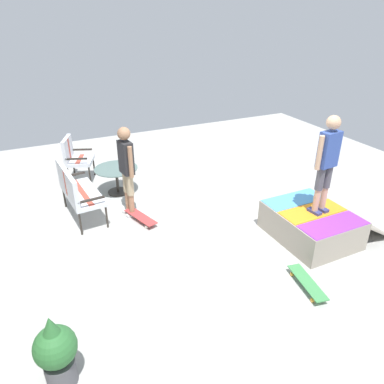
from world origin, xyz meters
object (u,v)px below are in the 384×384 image
Objects in this scene: skate_ramp at (312,224)px; person_watching at (127,166)px; person_skater at (327,159)px; skateboard_spare at (307,282)px; skateboard_by_bench at (141,217)px; potted_plant at (56,351)px; patio_chair_near_house at (74,155)px; patio_table at (117,175)px; patio_bench at (76,189)px.

person_watching is at bearing 51.38° from skate_ramp.
skateboard_spare is (-0.95, 0.96, -1.38)m from person_skater.
skateboard_spare is (-2.75, -1.57, 0.00)m from skateboard_by_bench.
person_skater is at bearing -77.03° from potted_plant.
potted_plant reaches higher than skateboard_spare.
skate_ramp is 2.26× the size of skateboard_by_bench.
patio_chair_near_house reaches higher than patio_table.
patio_table is (-1.01, -0.68, -0.21)m from patio_chair_near_house.
patio_table is 4.42m from skateboard_spare.
patio_bench is 4.26m from skateboard_spare.
patio_table is at bearing -22.44° from potted_plant.
patio_bench is 1.57× the size of skateboard_by_bench.
skate_ramp is at bearing -123.69° from patio_bench.
patio_bench is at bearing 171.69° from patio_chair_near_house.
potted_plant reaches higher than patio_table.
patio_bench is 3.48m from potted_plant.
person_skater reaches higher than patio_table.
person_watching is at bearing 16.72° from skateboard_by_bench.
person_watching is 3.62m from skateboard_spare.
skateboard_by_bench and skateboard_spare have the same top height.
person_skater is 4.54m from potted_plant.
person_watching is at bearing 28.55° from skateboard_spare.
person_skater is (-2.39, -3.55, 0.85)m from patio_bench.
patio_chair_near_house is at bearing 33.93° from patio_table.
patio_chair_near_house is (4.11, 3.26, 0.35)m from skate_ramp.
skateboard_by_bench is at bearing 54.99° from skate_ramp.
person_watching is (2.08, 2.60, 0.76)m from skate_ramp.
patio_bench is 0.79× the size of person_skater.
skate_ramp is at bearing -125.01° from skateboard_by_bench.
person_watching is at bearing -162.03° from patio_chair_near_house.
patio_bench is 4.37m from person_skater.
skate_ramp is at bearing -140.17° from patio_table.
person_skater reaches higher than patio_bench.
person_skater is (-2.13, -2.64, 0.45)m from person_watching.
potted_plant is (-1.04, 4.29, 0.21)m from skate_ramp.
patio_table is 1.38m from skateboard_by_bench.
person_watching reaches higher than skate_ramp.
skateboard_spare is at bearing -151.45° from person_watching.
skate_ramp is 1.43× the size of patio_bench.
person_skater is at bearing -141.58° from patio_chair_near_house.
person_skater is at bearing -123.97° from patio_bench.
person_skater is at bearing -45.57° from skateboard_spare.
patio_bench is 1.41× the size of potted_plant.
skateboard_by_bench is (-2.35, -0.75, -0.53)m from patio_chair_near_house.
person_watching is 1.88× the size of potted_plant.
skateboard_spare is at bearing 134.43° from person_skater.
potted_plant is (-3.12, 1.68, -0.55)m from person_watching.
patio_chair_near_house reaches higher than potted_plant.
patio_chair_near_house is at bearing 38.46° from skate_ramp.
potted_plant is (-2.80, 1.78, 0.38)m from skateboard_by_bench.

